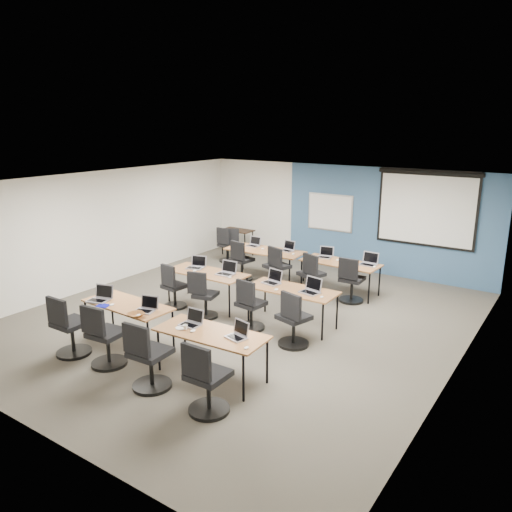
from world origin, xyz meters
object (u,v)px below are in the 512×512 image
Objects in this scene: training_table_front_left at (128,307)px; laptop_10 at (325,255)px; laptop_3 at (238,334)px; laptop_5 at (227,271)px; utility_table at (237,233)px; laptop_2 at (192,321)px; training_table_mid_right at (292,291)px; task_chair_6 at (250,309)px; task_chair_2 at (148,361)px; laptop_6 at (273,280)px; task_chair_3 at (206,384)px; task_chair_9 at (276,271)px; laptop_7 at (311,289)px; task_chair_7 at (293,324)px; training_table_back_left at (265,252)px; whiteboard at (330,212)px; laptop_0 at (100,297)px; task_chair_10 at (311,279)px; spare_chair_a at (237,248)px; spare_chair_b at (227,248)px; training_table_front_right at (211,335)px; task_chair_4 at (173,290)px; laptop_1 at (146,307)px; training_table_back_right at (340,264)px; training_table_mid_left at (207,274)px; task_chair_11 at (351,284)px; laptop_11 at (369,262)px; task_chair_8 at (241,264)px; task_chair_0 at (69,331)px; projector_screen at (427,205)px; laptop_8 at (254,244)px; task_chair_5 at (203,299)px.

training_table_front_left is 4.91m from laptop_10.
laptop_5 is at bearing 143.86° from laptop_3.
utility_table is at bearing 144.94° from laptop_10.
training_table_mid_right is at bearing 78.24° from laptop_2.
task_chair_6 is (1.05, -0.68, -0.38)m from laptop_5.
task_chair_2 reaches higher than laptop_6.
task_chair_3 reaches higher than training_table_mid_right.
task_chair_9 is at bearing 83.47° from training_table_front_left.
task_chair_7 is (0.10, -0.83, -0.37)m from laptop_7.
training_table_back_left is at bearing 102.26° from task_chair_2.
whiteboard reaches higher than training_table_mid_right.
whiteboard is at bearing 64.22° from laptop_0.
spare_chair_a is at bearing 175.36° from task_chair_10.
task_chair_6 is 4.75m from spare_chair_b.
training_table_front_right is 5.56× the size of laptop_2.
laptop_7 is (2.89, 0.62, 0.40)m from task_chair_4.
whiteboard is 6.74m from training_table_front_right.
laptop_0 is 1.05m from laptop_1.
training_table_back_right is 3.59m from spare_chair_a.
laptop_2 is 4.76m from laptop_10.
task_chair_11 is at bearing 37.04° from training_table_mid_left.
laptop_10 is 1.08m from laptop_11.
training_table_back_left is 2.41m from utility_table.
laptop_0 reaches higher than laptop_1.
task_chair_8 reaches higher than laptop_5.
whiteboard is 2.03m from laptop_10.
training_table_front_left is 1.72m from task_chair_2.
task_chair_4 is (-1.24, -4.75, -1.05)m from whiteboard.
laptop_3 is at bearing -13.33° from laptop_0.
whiteboard reaches higher than laptop_0.
laptop_1 is at bearing 40.26° from task_chair_0.
training_table_front_right is 4.28m from task_chair_9.
laptop_10 is at bearing 57.81° from training_table_mid_left.
laptop_2 reaches higher than utility_table.
task_chair_2 is 1.10× the size of spare_chair_a.
projector_screen is 6.68× the size of laptop_7.
training_table_back_left is 1.87m from spare_chair_b.
laptop_0 is 1.14× the size of laptop_2.
laptop_2 is at bearing -55.57° from task_chair_8.
task_chair_4 reaches higher than training_table_mid_right.
laptop_3 is 0.98m from task_chair_3.
training_table_back_left is 5.67× the size of laptop_6.
laptop_11 reaches higher than laptop_8.
task_chair_6 is (1.09, 0.03, 0.01)m from task_chair_5.
laptop_0 is 0.99× the size of laptop_7.
projector_screen is 6.74× the size of laptop_0.
laptop_7 reaches higher than task_chair_5.
laptop_8 is 1.42m from spare_chair_b.
task_chair_8 is at bearing -52.03° from utility_table.
task_chair_7 reaches higher than laptop_8.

